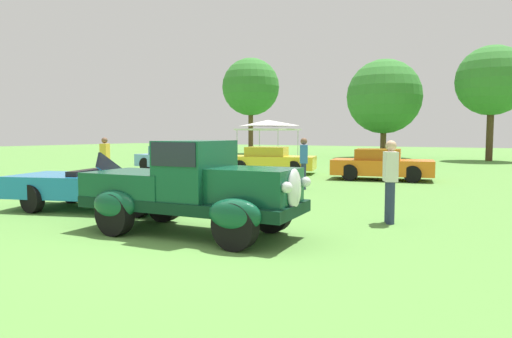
{
  "coord_description": "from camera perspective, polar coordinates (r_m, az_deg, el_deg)",
  "views": [
    {
      "loc": [
        4.66,
        -5.93,
        1.82
      ],
      "look_at": [
        -0.66,
        3.43,
        0.98
      ],
      "focal_mm": 31.73,
      "sensor_mm": 36.0,
      "label": 1
    }
  ],
  "objects": [
    {
      "name": "spectator_near_truck",
      "position": [
        9.56,
        16.57,
        -1.17
      ],
      "size": [
        0.38,
        0.46,
        1.69
      ],
      "color": "#283351",
      "rests_on": "ground_plane"
    },
    {
      "name": "spectator_by_row",
      "position": [
        17.75,
        -18.5,
        1.3
      ],
      "size": [
        0.39,
        0.46,
        1.69
      ],
      "color": "#7F7056",
      "rests_on": "ground_plane"
    },
    {
      "name": "neighbor_convertible",
      "position": [
        11.46,
        -18.39,
        -1.99
      ],
      "size": [
        4.65,
        2.96,
        1.4
      ],
      "color": "#1E7AB7",
      "rests_on": "ground_plane"
    },
    {
      "name": "treeline_center",
      "position": [
        34.48,
        27.6,
        9.82
      ],
      "size": [
        4.64,
        4.64,
        7.69
      ],
      "color": "#47331E",
      "rests_on": "ground_plane"
    },
    {
      "name": "treeline_far_left",
      "position": [
        41.76,
        -0.67,
        10.28
      ],
      "size": [
        5.19,
        5.19,
        8.68
      ],
      "color": "brown",
      "rests_on": "ground_plane"
    },
    {
      "name": "show_car_orange",
      "position": [
        18.56,
        15.49,
        0.52
      ],
      "size": [
        4.11,
        2.38,
        1.22
      ],
      "color": "orange",
      "rests_on": "ground_plane"
    },
    {
      "name": "show_car_yellow",
      "position": [
        20.84,
        1.72,
        1.09
      ],
      "size": [
        4.39,
        2.72,
        1.22
      ],
      "color": "yellow",
      "rests_on": "ground_plane"
    },
    {
      "name": "treeline_mid_left",
      "position": [
        35.97,
        15.86,
        8.76
      ],
      "size": [
        5.6,
        5.6,
        7.44
      ],
      "color": "brown",
      "rests_on": "ground_plane"
    },
    {
      "name": "show_car_skyblue",
      "position": [
        22.46,
        -10.34,
        1.27
      ],
      "size": [
        4.63,
        2.53,
        1.22
      ],
      "color": "#669EDB",
      "rests_on": "ground_plane"
    },
    {
      "name": "ground_plane",
      "position": [
        7.76,
        -8.42,
        -9.16
      ],
      "size": [
        120.0,
        120.0,
        0.0
      ],
      "primitive_type": "plane",
      "color": "#568C3D"
    },
    {
      "name": "spectator_between_cars",
      "position": [
        14.91,
        6.03,
        0.94
      ],
      "size": [
        0.39,
        0.46,
        1.69
      ],
      "color": "#283351",
      "rests_on": "ground_plane"
    },
    {
      "name": "canopy_tent_left_field",
      "position": [
        29.22,
        1.53,
        5.64
      ],
      "size": [
        3.23,
        3.23,
        2.71
      ],
      "color": "#B7B7BC",
      "rests_on": "ground_plane"
    },
    {
      "name": "feature_pickup_truck",
      "position": [
        8.27,
        -7.98,
        -2.25
      ],
      "size": [
        4.24,
        2.05,
        1.7
      ],
      "color": "black",
      "rests_on": "ground_plane"
    }
  ]
}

